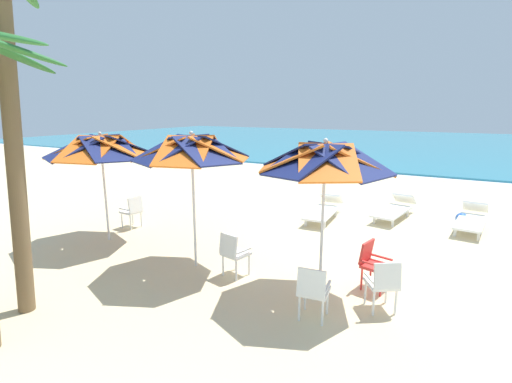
# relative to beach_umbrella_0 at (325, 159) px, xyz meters

# --- Properties ---
(ground_plane) EXTENTS (80.00, 80.00, 0.00)m
(ground_plane) POSITION_rel_beach_umbrella_0_xyz_m (0.46, 2.05, -2.34)
(ground_plane) COLOR beige
(sea) EXTENTS (80.00, 36.00, 0.10)m
(sea) POSITION_rel_beach_umbrella_0_xyz_m (0.46, 31.18, -2.29)
(sea) COLOR teal
(sea) RESTS_ON ground
(surf_foam) EXTENTS (80.00, 0.70, 0.01)m
(surf_foam) POSITION_rel_beach_umbrella_0_xyz_m (0.46, 12.88, -2.33)
(surf_foam) COLOR white
(surf_foam) RESTS_ON ground
(beach_umbrella_0) EXTENTS (2.25, 2.25, 2.68)m
(beach_umbrella_0) POSITION_rel_beach_umbrella_0_xyz_m (0.00, 0.00, 0.00)
(beach_umbrella_0) COLOR silver
(beach_umbrella_0) RESTS_ON ground
(plastic_chair_0) EXTENTS (0.49, 0.51, 0.87)m
(plastic_chair_0) POSITION_rel_beach_umbrella_0_xyz_m (0.19, -0.90, -1.84)
(plastic_chair_0) COLOR white
(plastic_chair_0) RESTS_ON ground
(plastic_chair_1) EXTENTS (0.61, 0.63, 0.87)m
(plastic_chair_1) POSITION_rel_beach_umbrella_0_xyz_m (1.07, -0.15, -1.84)
(plastic_chair_1) COLOR white
(plastic_chair_1) RESTS_ON ground
(plastic_chair_2) EXTENTS (0.56, 0.53, 0.87)m
(plastic_chair_2) POSITION_rel_beach_umbrella_0_xyz_m (0.77, 0.57, -1.84)
(plastic_chair_2) COLOR red
(plastic_chair_2) RESTS_ON ground
(beach_umbrella_1) EXTENTS (2.27, 2.27, 2.73)m
(beach_umbrella_1) POSITION_rel_beach_umbrella_0_xyz_m (-2.58, -0.15, 0.04)
(beach_umbrella_1) COLOR silver
(beach_umbrella_1) RESTS_ON ground
(plastic_chair_3) EXTENTS (0.53, 0.55, 0.87)m
(plastic_chair_3) POSITION_rel_beach_umbrella_0_xyz_m (-1.65, -0.19, -1.84)
(plastic_chair_3) COLOR white
(plastic_chair_3) RESTS_ON ground
(beach_umbrella_2) EXTENTS (2.51, 2.51, 2.62)m
(beach_umbrella_2) POSITION_rel_beach_umbrella_0_xyz_m (-5.40, 0.08, -0.08)
(beach_umbrella_2) COLOR silver
(beach_umbrella_2) RESTS_ON ground
(plastic_chair_4) EXTENTS (0.50, 0.47, 0.87)m
(plastic_chair_4) POSITION_rel_beach_umbrella_0_xyz_m (-5.59, 1.06, -1.84)
(plastic_chair_4) COLOR white
(plastic_chair_4) RESTS_ON ground
(sun_lounger_0) EXTENTS (0.87, 2.20, 0.62)m
(sun_lounger_0) POSITION_rel_beach_umbrella_0_xyz_m (2.38, 5.23, -2.05)
(sun_lounger_0) COLOR white
(sun_lounger_0) RESTS_ON ground
(sun_lounger_1) EXTENTS (1.00, 2.22, 0.62)m
(sun_lounger_1) POSITION_rel_beach_umbrella_0_xyz_m (0.43, 5.31, -2.05)
(sun_lounger_1) COLOR white
(sun_lounger_1) RESTS_ON ground
(sun_lounger_2) EXTENTS (0.72, 2.17, 0.62)m
(sun_lounger_2) POSITION_rel_beach_umbrella_0_xyz_m (-1.35, 4.24, -2.05)
(sun_lounger_2) COLOR white
(sun_lounger_2) RESTS_ON ground
(palm_tree_0) EXTENTS (2.90, 2.84, 5.38)m
(palm_tree_0) POSITION_rel_beach_umbrella_0_xyz_m (-3.88, -2.61, 1.20)
(palm_tree_0) COLOR brown
(palm_tree_0) RESTS_ON ground
(beach_ball) EXTENTS (0.33, 0.33, 0.33)m
(beach_ball) POSITION_rel_beach_umbrella_0_xyz_m (2.17, 5.61, -2.17)
(beach_ball) COLOR blue
(beach_ball) RESTS_ON ground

